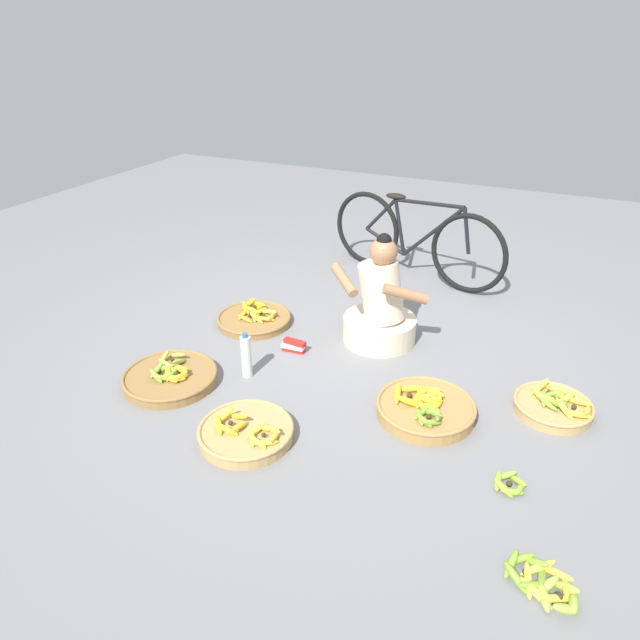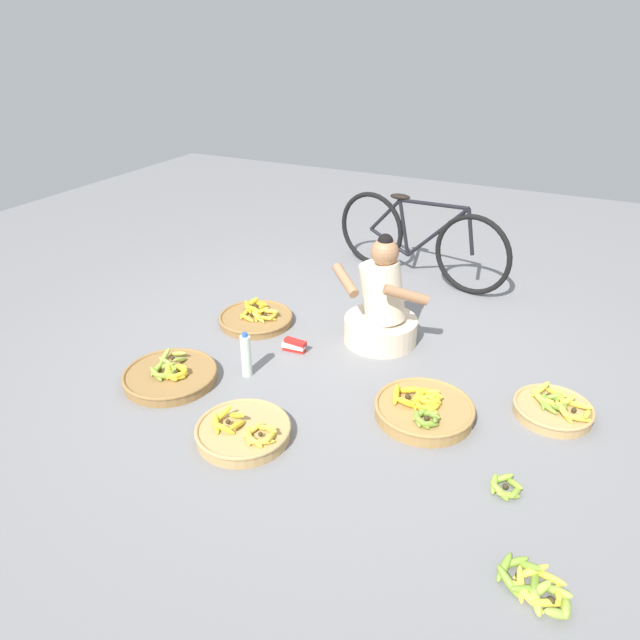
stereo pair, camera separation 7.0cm
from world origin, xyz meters
TOP-DOWN VIEW (x-y plane):
  - ground_plane at (0.00, 0.00)m, footprint 10.00×10.00m
  - vendor_woman_front at (0.24, 0.30)m, footprint 0.74×0.52m
  - bicycle_leaning at (0.12, 1.52)m, footprint 1.66×0.46m
  - banana_basket_back_right at (-0.78, -0.78)m, footprint 0.60×0.60m
  - banana_basket_near_bicycle at (-0.71, 0.15)m, footprint 0.56×0.56m
  - banana_basket_back_left at (1.46, -0.08)m, footprint 0.46×0.46m
  - banana_basket_mid_left at (0.78, -0.43)m, footprint 0.58×0.58m
  - banana_basket_mid_right at (-0.06, -1.05)m, footprint 0.53×0.53m
  - loose_bananas_front_center at (1.32, -0.83)m, footprint 0.18×0.18m
  - loose_bananas_front_right at (1.53, -1.35)m, footprint 0.33×0.27m
  - water_bottle at (-0.38, -0.50)m, footprint 0.07×0.07m
  - packet_carton_stack at (-0.25, -0.10)m, footprint 0.17×0.07m

SIDE VIEW (x-z plane):
  - ground_plane at x=0.00m, z-range 0.00..0.00m
  - loose_bananas_front_center at x=1.32m, z-range -0.01..0.07m
  - loose_bananas_front_right at x=1.53m, z-range -0.02..0.08m
  - banana_basket_near_bicycle at x=-0.71m, z-range -0.03..0.11m
  - banana_basket_back_right at x=-0.78m, z-range -0.02..0.11m
  - packet_carton_stack at x=-0.25m, z-range 0.00..0.09m
  - banana_basket_mid_right at x=-0.06m, z-range -0.03..0.12m
  - banana_basket_back_left at x=1.46m, z-range -0.03..0.12m
  - banana_basket_mid_left at x=0.78m, z-range -0.02..0.13m
  - water_bottle at x=-0.38m, z-range -0.01..0.30m
  - vendor_woman_front at x=0.24m, z-range -0.14..0.66m
  - bicycle_leaning at x=0.12m, z-range -0.01..0.73m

